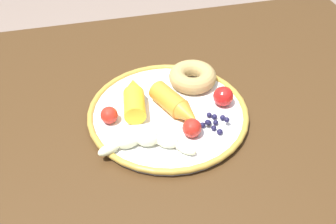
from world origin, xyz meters
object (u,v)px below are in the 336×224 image
at_px(blueberry_pile, 214,122).
at_px(donut, 193,77).
at_px(banana, 147,142).
at_px(tomato_far, 109,115).
at_px(plate, 168,113).
at_px(tomato_near, 192,128).
at_px(carrot_orange, 176,105).
at_px(tomato_mid, 223,96).
at_px(carrot_yellow, 134,98).
at_px(dining_table, 147,146).

bearing_deg(blueberry_pile, donut, -88.68).
distance_m(banana, tomato_far, 0.10).
bearing_deg(plate, blueberry_pile, 142.97).
distance_m(banana, tomato_near, 0.09).
bearing_deg(tomato_near, carrot_orange, -79.40).
height_order(banana, carrot_orange, carrot_orange).
bearing_deg(banana, tomato_mid, -154.51).
xyz_separation_m(donut, blueberry_pile, (-0.00, 0.14, -0.01)).
distance_m(carrot_yellow, tomato_far, 0.07).
relative_size(plate, carrot_orange, 2.35).
xyz_separation_m(plate, donut, (-0.07, -0.08, 0.02)).
xyz_separation_m(carrot_yellow, donut, (-0.13, -0.04, -0.00)).
xyz_separation_m(dining_table, carrot_orange, (-0.06, 0.02, 0.12)).
xyz_separation_m(donut, tomato_mid, (-0.04, 0.08, 0.00)).
xyz_separation_m(dining_table, donut, (-0.12, -0.06, 0.12)).
bearing_deg(plate, carrot_yellow, -29.99).
bearing_deg(dining_table, plate, 162.49).
relative_size(dining_table, blueberry_pile, 20.69).
height_order(dining_table, tomato_far, tomato_far).
bearing_deg(dining_table, banana, 81.14).
bearing_deg(carrot_yellow, tomato_far, 32.70).
relative_size(banana, tomato_near, 4.93).
xyz_separation_m(plate, banana, (0.06, 0.08, 0.02)).
bearing_deg(tomato_mid, banana, 25.49).
xyz_separation_m(tomato_mid, tomato_far, (0.23, -0.00, -0.00)).
xyz_separation_m(plate, carrot_orange, (-0.02, 0.01, 0.02)).
bearing_deg(donut, carrot_yellow, 17.74).
height_order(carrot_yellow, blueberry_pile, carrot_yellow).
xyz_separation_m(tomato_near, tomato_far, (0.14, -0.07, -0.00)).
distance_m(dining_table, tomato_mid, 0.20).
bearing_deg(carrot_orange, blueberry_pile, 140.86).
bearing_deg(plate, carrot_orange, 152.84).
bearing_deg(carrot_orange, plate, -27.16).
distance_m(carrot_orange, donut, 0.10).
xyz_separation_m(carrot_yellow, tomato_near, (-0.09, 0.11, -0.00)).
relative_size(carrot_orange, blueberry_pile, 2.24).
distance_m(plate, carrot_yellow, 0.07).
height_order(plate, donut, donut).
bearing_deg(dining_table, tomato_mid, 174.09).
relative_size(dining_table, donut, 12.43).
bearing_deg(tomato_mid, carrot_orange, 3.10).
bearing_deg(plate, tomato_near, 110.51).
bearing_deg(carrot_yellow, tomato_mid, 167.81).
distance_m(carrot_yellow, blueberry_pile, 0.17).
height_order(plate, carrot_yellow, carrot_yellow).
bearing_deg(banana, carrot_yellow, -89.13).
distance_m(carrot_orange, blueberry_pile, 0.08).
height_order(plate, blueberry_pile, blueberry_pile).
distance_m(banana, carrot_yellow, 0.12).
height_order(donut, tomato_mid, tomato_mid).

